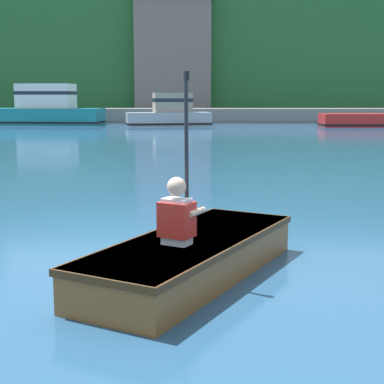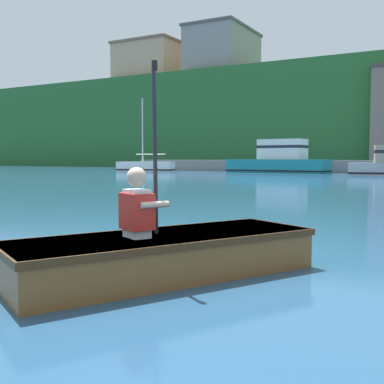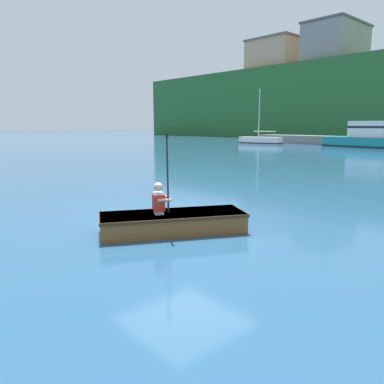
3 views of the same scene
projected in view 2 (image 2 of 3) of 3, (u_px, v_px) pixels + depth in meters
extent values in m
plane|color=navy|center=(156.00, 252.00, 5.41)|extent=(300.00, 300.00, 0.00)
cube|color=tan|center=(158.00, 108.00, 63.18)|extent=(7.93, 9.60, 15.40)
cube|color=brown|center=(157.00, 47.00, 62.63)|extent=(8.23, 9.90, 0.30)
cube|color=gray|center=(223.00, 100.00, 58.61)|extent=(6.29, 9.38, 16.27)
cube|color=#4F4C49|center=(223.00, 31.00, 58.02)|extent=(6.59, 9.68, 0.30)
cube|color=#197A84|center=(277.00, 166.00, 34.72)|extent=(7.44, 2.85, 0.97)
cube|color=black|center=(277.00, 170.00, 34.74)|extent=(7.48, 2.90, 0.10)
cube|color=silver|center=(282.00, 149.00, 34.43)|extent=(3.35, 2.05, 1.43)
cube|color=#19232D|center=(282.00, 147.00, 34.41)|extent=(3.37, 2.07, 0.20)
cube|color=white|center=(145.00, 166.00, 38.67)|extent=(4.76, 2.18, 0.77)
cube|color=black|center=(145.00, 170.00, 38.69)|extent=(4.81, 2.23, 0.10)
cylinder|color=silver|center=(142.00, 130.00, 38.53)|extent=(0.10, 0.10, 5.07)
cylinder|color=silver|center=(151.00, 154.00, 38.46)|extent=(2.49, 0.57, 0.07)
cube|color=brown|center=(165.00, 255.00, 4.30)|extent=(2.11, 2.86, 0.38)
cube|color=#432A13|center=(165.00, 238.00, 4.29)|extent=(2.16, 2.91, 0.06)
cube|color=#432A13|center=(165.00, 239.00, 4.29)|extent=(1.78, 2.44, 0.02)
cone|color=brown|center=(275.00, 240.00, 5.01)|extent=(0.44, 0.44, 0.34)
cube|color=brown|center=(144.00, 242.00, 4.18)|extent=(0.85, 0.55, 0.03)
cube|color=silver|center=(137.00, 213.00, 4.12)|extent=(0.29, 0.25, 0.41)
cube|color=red|center=(137.00, 211.00, 4.12)|extent=(0.35, 0.32, 0.31)
sphere|color=beige|center=(137.00, 177.00, 4.10)|extent=(0.17, 0.17, 0.17)
cylinder|color=beige|center=(154.00, 205.00, 4.04)|extent=(0.17, 0.26, 0.06)
cylinder|color=beige|center=(138.00, 202.00, 4.29)|extent=(0.17, 0.26, 0.06)
cylinder|color=#232328|center=(155.00, 148.00, 4.18)|extent=(0.06, 0.06, 1.50)
cylinder|color=black|center=(154.00, 65.00, 4.13)|extent=(0.05, 0.05, 0.08)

